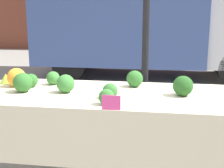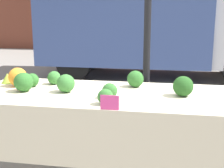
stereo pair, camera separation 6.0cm
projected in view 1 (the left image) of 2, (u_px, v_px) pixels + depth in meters
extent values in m
cylinder|color=black|center=(146.00, 38.00, 3.11)|extent=(0.07, 0.07, 2.42)
cube|color=#384C84|center=(120.00, 20.00, 7.11)|extent=(3.68, 1.91, 1.94)
cylinder|color=black|center=(222.00, 58.00, 7.70)|extent=(0.74, 0.22, 0.74)
cylinder|color=black|center=(69.00, 64.00, 6.72)|extent=(0.74, 0.22, 0.74)
cylinder|color=black|center=(86.00, 55.00, 8.21)|extent=(0.74, 0.22, 0.74)
cube|color=beige|center=(112.00, 95.00, 2.64)|extent=(2.38, 0.94, 0.03)
cube|color=beige|center=(102.00, 142.00, 2.24)|extent=(2.38, 0.01, 0.43)
cylinder|color=black|center=(12.00, 117.00, 3.29)|extent=(0.05, 0.05, 0.76)
sphere|color=orange|center=(16.00, 77.00, 2.85)|extent=(0.17, 0.17, 0.17)
cone|color=#93B238|center=(6.00, 79.00, 2.99)|extent=(0.12, 0.12, 0.10)
sphere|color=#387533|center=(66.00, 84.00, 2.64)|extent=(0.16, 0.16, 0.16)
sphere|color=#2D6628|center=(23.00, 82.00, 2.66)|extent=(0.17, 0.17, 0.17)
sphere|color=#23511E|center=(183.00, 86.00, 2.54)|extent=(0.17, 0.17, 0.17)
sphere|color=#336B2D|center=(110.00, 91.00, 2.46)|extent=(0.12, 0.12, 0.12)
sphere|color=#2D6628|center=(135.00, 79.00, 2.85)|extent=(0.15, 0.15, 0.15)
sphere|color=#2D6628|center=(31.00, 80.00, 2.84)|extent=(0.12, 0.12, 0.12)
sphere|color=#336B2D|center=(106.00, 97.00, 2.30)|extent=(0.12, 0.12, 0.12)
sphere|color=#387533|center=(53.00, 78.00, 2.94)|extent=(0.13, 0.13, 0.13)
cube|color=#EF4793|center=(111.00, 103.00, 2.17)|extent=(0.13, 0.01, 0.11)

